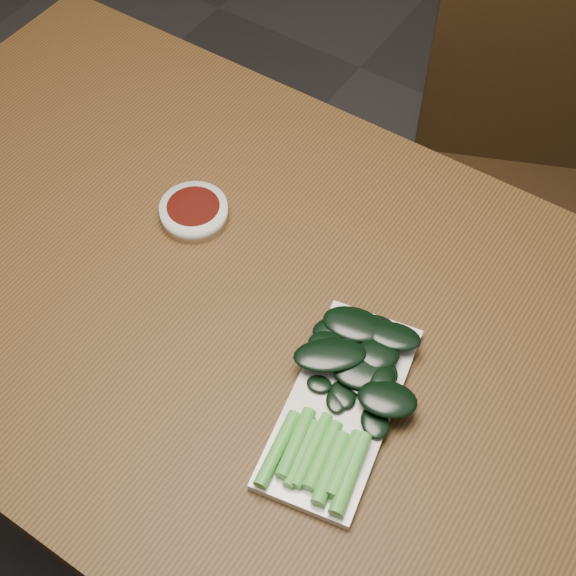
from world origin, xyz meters
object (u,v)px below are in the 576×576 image
at_px(table, 257,334).
at_px(serving_plate, 341,406).
at_px(gai_lan, 350,387).
at_px(chair_far, 523,188).
at_px(sauce_bowl, 194,212).

bearing_deg(table, serving_plate, -20.98).
bearing_deg(serving_plate, table, 159.02).
bearing_deg(gai_lan, serving_plate, -90.73).
xyz_separation_m(chair_far, serving_plate, (0.01, -0.73, 0.27)).
distance_m(table, sauce_bowl, 0.20).
distance_m(chair_far, serving_plate, 0.78).
xyz_separation_m(table, serving_plate, (0.18, -0.07, 0.08)).
relative_size(table, serving_plate, 4.62).
bearing_deg(sauce_bowl, gai_lan, -20.60).
bearing_deg(sauce_bowl, chair_far, 60.05).
height_order(sauce_bowl, serving_plate, sauce_bowl).
height_order(chair_far, gai_lan, chair_far).
xyz_separation_m(chair_far, gai_lan, (0.01, -0.71, 0.29)).
relative_size(table, gai_lan, 4.84).
relative_size(serving_plate, gai_lan, 1.05).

